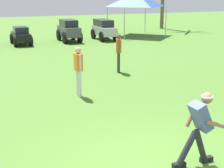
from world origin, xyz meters
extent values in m
cylinder|color=#23232D|center=(0.85, -0.04, 0.36)|extent=(0.36, 0.12, 0.72)
cube|color=black|center=(1.01, -0.04, 0.05)|extent=(0.26, 0.10, 0.10)
cylinder|color=#23232D|center=(0.54, -0.05, 0.36)|extent=(0.44, 0.12, 0.69)
cube|color=black|center=(0.39, -0.05, 0.05)|extent=(0.26, 0.10, 0.10)
cube|color=#4C5699|center=(0.81, -0.04, 0.97)|extent=(0.41, 0.34, 0.57)
sphere|color=#936B4C|center=(0.92, -0.04, 1.31)|extent=(0.21, 0.21, 0.21)
cylinder|color=white|center=(0.92, -0.04, 1.34)|extent=(0.21, 0.21, 0.03)
cylinder|color=#936B4C|center=(1.09, -0.22, 0.82)|extent=(0.57, 0.08, 0.27)
cylinder|color=#936B4C|center=(0.76, 0.16, 0.94)|extent=(0.28, 0.08, 0.49)
cylinder|color=silver|center=(-0.07, 4.91, 0.41)|extent=(0.11, 0.11, 0.82)
cylinder|color=silver|center=(-0.07, 5.09, 0.41)|extent=(0.11, 0.11, 0.82)
cube|color=orange|center=(-0.07, 5.00, 1.09)|extent=(0.20, 0.34, 0.54)
cylinder|color=beige|center=(-0.07, 4.79, 1.10)|extent=(0.07, 0.07, 0.52)
cylinder|color=beige|center=(-0.07, 5.21, 1.10)|extent=(0.07, 0.07, 0.52)
sphere|color=beige|center=(-0.07, 5.00, 1.46)|extent=(0.20, 0.20, 0.20)
cylinder|color=#33333D|center=(2.30, 7.45, 0.41)|extent=(0.14, 0.14, 0.82)
cylinder|color=#33333D|center=(2.37, 7.62, 0.41)|extent=(0.14, 0.14, 0.82)
cube|color=orange|center=(2.34, 7.53, 1.09)|extent=(0.30, 0.39, 0.54)
cylinder|color=brown|center=(2.26, 7.34, 1.10)|extent=(0.09, 0.09, 0.52)
cylinder|color=brown|center=(2.41, 7.73, 1.10)|extent=(0.09, 0.09, 0.52)
sphere|color=brown|center=(2.34, 7.53, 1.46)|extent=(0.26, 0.26, 0.20)
cube|color=black|center=(-0.37, 16.51, 0.51)|extent=(0.96, 2.22, 0.42)
cube|color=#1E232B|center=(-0.37, 16.41, 0.91)|extent=(0.82, 1.12, 0.38)
cylinder|color=black|center=(-0.84, 17.26, 0.30)|extent=(0.20, 0.60, 0.60)
cylinder|color=black|center=(0.06, 17.29, 0.30)|extent=(0.20, 0.60, 0.60)
cylinder|color=black|center=(-0.80, 15.72, 0.30)|extent=(0.20, 0.60, 0.60)
cylinder|color=black|center=(0.10, 15.75, 0.30)|extent=(0.20, 0.60, 0.60)
cube|color=#474C51|center=(2.71, 16.74, 0.66)|extent=(1.00, 2.36, 0.60)
cube|color=#1E232B|center=(2.71, 16.79, 1.18)|extent=(0.87, 1.56, 0.44)
cylinder|color=black|center=(2.21, 17.51, 0.36)|extent=(0.19, 0.72, 0.72)
cylinder|color=black|center=(3.19, 17.52, 0.36)|extent=(0.19, 0.72, 0.72)
cylinder|color=black|center=(2.22, 15.95, 0.36)|extent=(0.19, 0.72, 0.72)
cylinder|color=black|center=(3.20, 15.96, 0.36)|extent=(0.19, 0.72, 0.72)
cube|color=#B7BABF|center=(5.09, 16.63, 0.60)|extent=(0.96, 2.40, 0.55)
cube|color=#1E232B|center=(5.09, 16.78, 1.11)|extent=(0.85, 1.80, 0.46)
cylinder|color=black|center=(4.61, 17.47, 0.33)|extent=(0.18, 0.66, 0.66)
cylinder|color=black|center=(5.57, 17.47, 0.33)|extent=(0.18, 0.66, 0.66)
cylinder|color=black|center=(4.62, 15.79, 0.33)|extent=(0.18, 0.66, 0.66)
cylinder|color=black|center=(5.58, 15.80, 0.33)|extent=(0.18, 0.66, 0.66)
cylinder|color=#B2B5BA|center=(9.61, 19.48, 1.05)|extent=(0.06, 0.06, 2.10)
cylinder|color=#B2B5BA|center=(6.42, 19.48, 1.05)|extent=(0.06, 0.06, 2.10)
cylinder|color=#B2B5BA|center=(9.61, 16.29, 1.05)|extent=(0.06, 0.06, 2.10)
cylinder|color=#B2B5BA|center=(6.42, 16.29, 1.05)|extent=(0.06, 0.06, 2.10)
camera|label=1|loc=(-2.91, -4.97, 3.22)|focal=55.00mm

